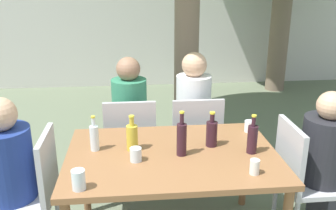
% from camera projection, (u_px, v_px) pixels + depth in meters
% --- Properties ---
extents(cafe_building_wall, '(10.00, 0.08, 2.80)m').
position_uv_depth(cafe_building_wall, '(145.00, 7.00, 6.49)').
color(cafe_building_wall, beige).
rests_on(cafe_building_wall, ground_plane).
extents(dining_table_front, '(1.46, 1.00, 0.74)m').
position_uv_depth(dining_table_front, '(172.00, 163.00, 2.61)').
color(dining_table_front, brown).
rests_on(dining_table_front, ground_plane).
extents(patio_chair_0, '(0.44, 0.44, 0.92)m').
position_uv_depth(patio_chair_0, '(33.00, 188.00, 2.56)').
color(patio_chair_0, '#B2B2B7').
rests_on(patio_chair_0, ground_plane).
extents(patio_chair_1, '(0.44, 0.44, 0.92)m').
position_uv_depth(patio_chair_1, '(302.00, 174.00, 2.74)').
color(patio_chair_1, '#B2B2B7').
rests_on(patio_chair_1, ground_plane).
extents(patio_chair_2, '(0.44, 0.44, 0.92)m').
position_uv_depth(patio_chair_2, '(131.00, 140.00, 3.31)').
color(patio_chair_2, '#B2B2B7').
rests_on(patio_chair_2, ground_plane).
extents(patio_chair_3, '(0.44, 0.44, 0.92)m').
position_uv_depth(patio_chair_3, '(195.00, 138.00, 3.37)').
color(patio_chair_3, '#B2B2B7').
rests_on(patio_chair_3, ground_plane).
extents(person_seated_1, '(0.57, 0.34, 1.15)m').
position_uv_depth(person_seated_1, '(333.00, 174.00, 2.77)').
color(person_seated_1, '#383842').
rests_on(person_seated_1, ground_plane).
extents(person_seated_2, '(0.31, 0.56, 1.24)m').
position_uv_depth(person_seated_2, '(130.00, 127.00, 3.53)').
color(person_seated_2, '#383842').
rests_on(person_seated_2, ground_plane).
extents(person_seated_3, '(0.32, 0.56, 1.27)m').
position_uv_depth(person_seated_3, '(191.00, 123.00, 3.57)').
color(person_seated_3, '#383842').
rests_on(person_seated_3, ground_plane).
extents(oil_cruet_0, '(0.08, 0.08, 0.26)m').
position_uv_depth(oil_cruet_0, '(132.00, 137.00, 2.60)').
color(oil_cruet_0, gold).
rests_on(oil_cruet_0, dining_table_front).
extents(wine_bottle_1, '(0.07, 0.07, 0.28)m').
position_uv_depth(wine_bottle_1, '(252.00, 138.00, 2.56)').
color(wine_bottle_1, '#331923').
rests_on(wine_bottle_1, dining_table_front).
extents(wine_bottle_2, '(0.08, 0.08, 0.26)m').
position_uv_depth(wine_bottle_2, '(212.00, 133.00, 2.67)').
color(wine_bottle_2, '#331923').
rests_on(wine_bottle_2, dining_table_front).
extents(wine_bottle_3, '(0.07, 0.07, 0.32)m').
position_uv_depth(wine_bottle_3, '(182.00, 138.00, 2.52)').
color(wine_bottle_3, '#331923').
rests_on(wine_bottle_3, dining_table_front).
extents(water_bottle_4, '(0.06, 0.06, 0.25)m').
position_uv_depth(water_bottle_4, '(94.00, 137.00, 2.60)').
color(water_bottle_4, silver).
rests_on(water_bottle_4, dining_table_front).
extents(drinking_glass_0, '(0.08, 0.08, 0.09)m').
position_uv_depth(drinking_glass_0, '(136.00, 154.00, 2.46)').
color(drinking_glass_0, silver).
rests_on(drinking_glass_0, dining_table_front).
extents(drinking_glass_1, '(0.08, 0.08, 0.12)m').
position_uv_depth(drinking_glass_1, '(79.00, 180.00, 2.13)').
color(drinking_glass_1, silver).
rests_on(drinking_glass_1, dining_table_front).
extents(drinking_glass_2, '(0.08, 0.08, 0.09)m').
position_uv_depth(drinking_glass_2, '(249.00, 126.00, 2.93)').
color(drinking_glass_2, white).
rests_on(drinking_glass_2, dining_table_front).
extents(drinking_glass_3, '(0.06, 0.06, 0.10)m').
position_uv_depth(drinking_glass_3, '(255.00, 167.00, 2.30)').
color(drinking_glass_3, silver).
rests_on(drinking_glass_3, dining_table_front).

